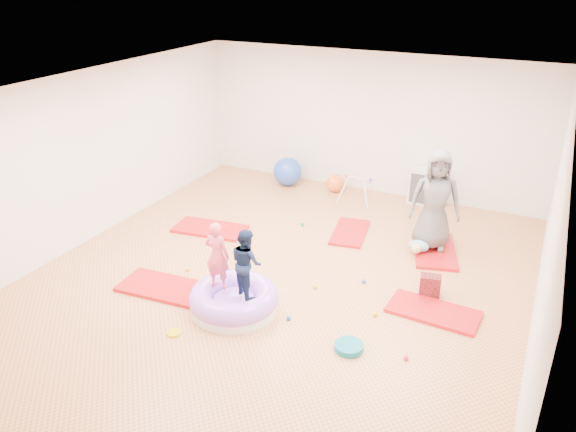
% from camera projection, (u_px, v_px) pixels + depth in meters
% --- Properties ---
extents(room, '(7.01, 8.01, 2.81)m').
position_uv_depth(room, '(279.00, 192.00, 7.85)').
color(room, tan).
rests_on(room, ground).
extents(gym_mat_front_left, '(1.36, 0.76, 0.05)m').
position_uv_depth(gym_mat_front_left, '(164.00, 287.00, 8.13)').
color(gym_mat_front_left, '#B90E2C').
rests_on(gym_mat_front_left, ground).
extents(gym_mat_mid_left, '(1.33, 0.79, 0.05)m').
position_uv_depth(gym_mat_mid_left, '(210.00, 229.00, 9.92)').
color(gym_mat_mid_left, '#B90E2C').
rests_on(gym_mat_mid_left, ground).
extents(gym_mat_center_back, '(0.72, 1.16, 0.05)m').
position_uv_depth(gym_mat_center_back, '(350.00, 232.00, 9.79)').
color(gym_mat_center_back, '#B90E2C').
rests_on(gym_mat_center_back, ground).
extents(gym_mat_right, '(1.23, 0.67, 0.05)m').
position_uv_depth(gym_mat_right, '(433.00, 312.00, 7.57)').
color(gym_mat_right, '#B90E2C').
rests_on(gym_mat_right, ground).
extents(gym_mat_rear_right, '(0.98, 1.42, 0.05)m').
position_uv_depth(gym_mat_rear_right, '(435.00, 250.00, 9.19)').
color(gym_mat_rear_right, '#B90E2C').
rests_on(gym_mat_rear_right, ground).
extents(inflatable_cushion, '(1.22, 1.22, 0.38)m').
position_uv_depth(inflatable_cushion, '(234.00, 300.00, 7.61)').
color(inflatable_cushion, white).
rests_on(inflatable_cushion, ground).
extents(child_pink, '(0.36, 0.24, 0.97)m').
position_uv_depth(child_pink, '(217.00, 252.00, 7.42)').
color(child_pink, '#F64D65').
rests_on(child_pink, inflatable_cushion).
extents(child_navy, '(0.58, 0.55, 0.94)m').
position_uv_depth(child_navy, '(246.00, 259.00, 7.26)').
color(child_navy, '#111E3C').
rests_on(child_navy, inflatable_cushion).
extents(adult_caregiver, '(0.93, 0.74, 1.65)m').
position_uv_depth(adult_caregiver, '(435.00, 200.00, 8.91)').
color(adult_caregiver, '#555556').
rests_on(adult_caregiver, gym_mat_rear_right).
extents(infant, '(0.33, 0.34, 0.20)m').
position_uv_depth(infant, '(418.00, 247.00, 9.02)').
color(infant, '#86ABCF').
rests_on(infant, gym_mat_rear_right).
extents(ball_pit_balls, '(3.91, 2.90, 0.06)m').
position_uv_depth(ball_pit_balls, '(284.00, 274.00, 8.47)').
color(ball_pit_balls, blue).
rests_on(ball_pit_balls, ground).
extents(exercise_ball_blue, '(0.60, 0.60, 0.60)m').
position_uv_depth(exercise_ball_blue, '(288.00, 172.00, 11.80)').
color(exercise_ball_blue, blue).
rests_on(exercise_ball_blue, ground).
extents(exercise_ball_orange, '(0.36, 0.36, 0.36)m').
position_uv_depth(exercise_ball_orange, '(335.00, 183.00, 11.51)').
color(exercise_ball_orange, orange).
rests_on(exercise_ball_orange, ground).
extents(infant_play_gym, '(0.66, 0.63, 0.51)m').
position_uv_depth(infant_play_gym, '(358.00, 185.00, 10.96)').
color(infant_play_gym, silver).
rests_on(infant_play_gym, ground).
extents(cube_shelf, '(0.69, 0.34, 0.69)m').
position_uv_depth(cube_shelf, '(427.00, 187.00, 10.87)').
color(cube_shelf, silver).
rests_on(cube_shelf, ground).
extents(balance_disc, '(0.36, 0.36, 0.08)m').
position_uv_depth(balance_disc, '(349.00, 347.00, 6.86)').
color(balance_disc, '#106D7F').
rests_on(balance_disc, ground).
extents(backpack, '(0.31, 0.23, 0.33)m').
position_uv_depth(backpack, '(430.00, 286.00, 7.91)').
color(backpack, '#B0252C').
rests_on(backpack, ground).
extents(yellow_toy, '(0.18, 0.18, 0.03)m').
position_uv_depth(yellow_toy, '(174.00, 333.00, 7.16)').
color(yellow_toy, '#E1BE09').
rests_on(yellow_toy, ground).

